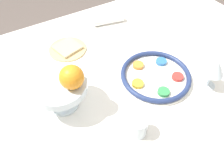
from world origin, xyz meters
The scene contains 10 objects.
ground_plane centered at (0.00, 0.00, 0.00)m, with size 8.00×8.00×0.00m, color #564C47.
dining_table centered at (0.00, 0.00, 0.37)m, with size 1.48×1.02×0.75m.
seder_plate centered at (-0.04, 0.11, 0.76)m, with size 0.28×0.28×0.03m.
wine_glass centered at (-0.19, 0.25, 0.84)m, with size 0.08×0.08×0.13m.
fruit_stand centered at (0.33, 0.05, 0.84)m, with size 0.19×0.19×0.12m.
orange_fruit centered at (0.30, 0.08, 0.91)m, with size 0.08×0.08×0.08m.
bread_plate centered at (0.20, -0.24, 0.75)m, with size 0.17×0.17×0.02m.
napkin_roll centered at (-0.07, -0.33, 0.77)m, with size 0.17×0.08×0.04m.
cup_near centered at (0.17, 0.28, 0.78)m, with size 0.06×0.06×0.07m.
spoon centered at (-0.08, -0.37, 0.75)m, with size 0.16×0.03×0.01m.
Camera 1 is at (0.42, 0.54, 1.41)m, focal length 35.00 mm.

